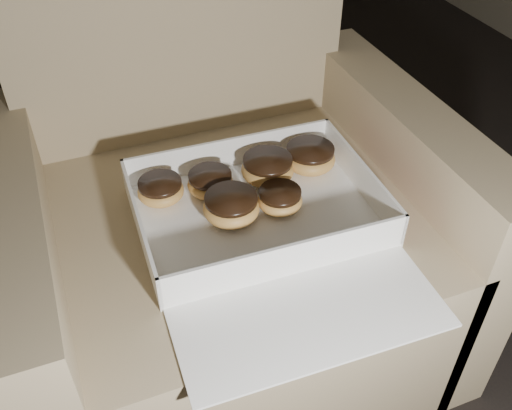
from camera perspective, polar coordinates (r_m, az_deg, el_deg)
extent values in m
cube|color=#877656|center=(1.22, -2.38, -6.98)|extent=(0.69, 0.69, 0.40)
cube|color=#877656|center=(1.21, -8.28, 18.64)|extent=(0.69, 0.13, 0.50)
cube|color=#877656|center=(1.15, -20.67, -9.30)|extent=(0.12, 0.69, 0.54)
cube|color=#877656|center=(1.30, 13.30, -0.36)|extent=(0.12, 0.69, 0.54)
cube|color=white|center=(1.04, 0.00, -1.00)|extent=(0.43, 0.33, 0.01)
cube|color=white|center=(1.14, -2.65, 5.29)|extent=(0.42, 0.02, 0.06)
cube|color=white|center=(0.91, 3.30, -5.46)|extent=(0.42, 0.02, 0.06)
cube|color=white|center=(0.99, -11.55, -2.13)|extent=(0.02, 0.32, 0.06)
cube|color=white|center=(1.09, 10.43, 2.87)|extent=(0.02, 0.32, 0.06)
cube|color=#E45C66|center=(1.09, 10.64, 2.91)|extent=(0.01, 0.31, 0.05)
cube|color=white|center=(0.89, 5.47, -11.13)|extent=(0.42, 0.19, 0.01)
ellipsoid|color=#E4B34F|center=(1.04, 2.40, 0.49)|extent=(0.08, 0.08, 0.04)
cylinder|color=black|center=(1.03, 2.43, 1.23)|extent=(0.08, 0.08, 0.01)
ellipsoid|color=#E4B34F|center=(1.01, -2.48, -0.30)|extent=(0.10, 0.10, 0.05)
cylinder|color=black|center=(1.00, -2.52, 0.62)|extent=(0.09, 0.09, 0.01)
ellipsoid|color=#E4B34F|center=(1.07, -9.50, 1.37)|extent=(0.09, 0.09, 0.04)
cylinder|color=black|center=(1.06, -9.60, 2.13)|extent=(0.08, 0.08, 0.01)
ellipsoid|color=#E4B34F|center=(1.08, -4.57, 2.14)|extent=(0.09, 0.09, 0.04)
cylinder|color=black|center=(1.06, -4.62, 2.91)|extent=(0.08, 0.08, 0.01)
ellipsoid|color=#E4B34F|center=(1.14, 5.40, 4.66)|extent=(0.10, 0.10, 0.05)
cylinder|color=black|center=(1.12, 5.46, 5.53)|extent=(0.09, 0.09, 0.01)
ellipsoid|color=#E4B34F|center=(1.10, 1.16, 3.56)|extent=(0.10, 0.10, 0.05)
cylinder|color=black|center=(1.09, 1.18, 4.46)|extent=(0.10, 0.10, 0.01)
ellipsoid|color=black|center=(0.96, 0.52, -5.16)|extent=(0.01, 0.01, 0.00)
ellipsoid|color=black|center=(0.97, 4.23, -4.73)|extent=(0.01, 0.01, 0.00)
ellipsoid|color=black|center=(0.96, 6.33, -5.02)|extent=(0.01, 0.01, 0.00)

